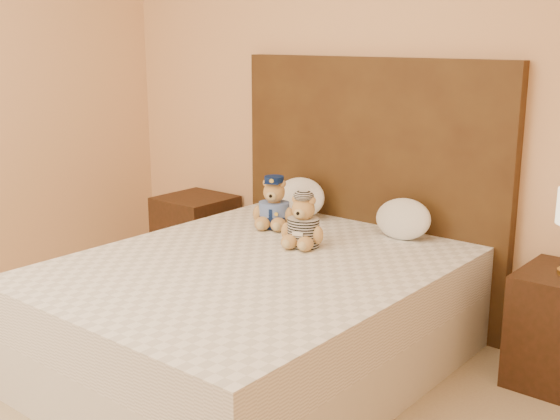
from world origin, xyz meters
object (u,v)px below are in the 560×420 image
at_px(pillow_right, 403,217).
at_px(nightstand_left, 196,236).
at_px(teddy_prisoner, 303,221).
at_px(teddy_police, 274,202).
at_px(bed, 255,315).
at_px(pillow_left, 299,196).

bearing_deg(pillow_right, nightstand_left, -178.92).
height_order(nightstand_left, teddy_prisoner, teddy_prisoner).
xyz_separation_m(nightstand_left, teddy_police, (0.91, -0.25, 0.42)).
height_order(bed, nightstand_left, same).
relative_size(bed, pillow_right, 6.09).
bearing_deg(nightstand_left, teddy_police, -15.30).
relative_size(nightstand_left, teddy_police, 1.87).
distance_m(teddy_prisoner, pillow_left, 0.61).
height_order(nightstand_left, teddy_police, teddy_police).
bearing_deg(pillow_right, bed, -112.18).
xyz_separation_m(bed, pillow_right, (0.34, 0.83, 0.39)).
relative_size(bed, nightstand_left, 3.64).
height_order(teddy_prisoner, pillow_right, teddy_prisoner).
distance_m(bed, pillow_right, 0.98).
bearing_deg(pillow_left, teddy_prisoner, -49.88).
relative_size(bed, pillow_left, 5.51).
bearing_deg(pillow_right, teddy_police, -157.45).
distance_m(bed, nightstand_left, 1.48).
bearing_deg(pillow_right, teddy_prisoner, -124.41).
distance_m(bed, teddy_prisoner, 0.55).
distance_m(pillow_left, pillow_right, 0.71).
bearing_deg(teddy_prisoner, pillow_left, 114.98).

